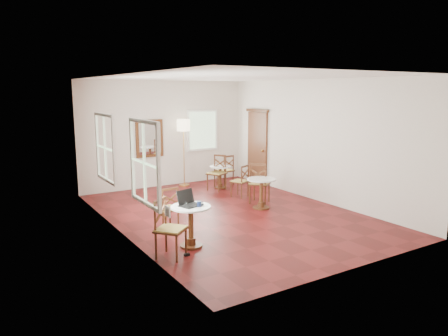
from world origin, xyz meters
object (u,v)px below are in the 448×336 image
Objects in this scene: cafe_table_near at (191,222)px; navy_mug at (199,204)px; cafe_table_mid at (261,190)px; chair_mid_b at (259,183)px; chair_near_b at (169,229)px; chair_back_a at (226,170)px; water_glass at (186,205)px; power_adapter at (187,255)px; chair_back_b at (217,173)px; laptop at (189,202)px; mouse at (192,204)px; chair_near_a at (167,209)px; cafe_table_back at (220,175)px; chair_mid_a at (240,181)px; floor_lamp at (183,130)px.

navy_mug reaches higher than cafe_table_near.
cafe_table_mid is 0.48m from chair_mid_b.
chair_near_b reaches higher than chair_back_a.
chair_back_a reaches higher than water_glass.
water_glass is 0.85m from power_adapter.
power_adapter is (-3.42, -4.26, -0.43)m from chair_back_a.
laptop reaches higher than chair_back_b.
chair_back_b is at bearing 55.23° from navy_mug.
power_adapter is at bearing -62.67° from chair_near_b.
navy_mug is 0.24m from water_glass.
chair_back_b is 4.37m from mouse.
mouse is at bearing -52.24° from laptop.
chair_near_b is 10.75× the size of mouse.
chair_back_a is (3.14, 2.87, 0.00)m from chair_near_a.
cafe_table_near is 0.30m from mouse.
chair_back_a is at bearing 36.50° from cafe_table_back.
navy_mug reaches higher than mouse.
chair_mid_a reaches higher than cafe_table_near.
chair_near_a is 9.71× the size of mouse.
power_adapter is (-0.15, -0.32, -0.77)m from water_glass.
chair_near_a is 1.97× the size of laptop.
floor_lamp reaches higher than power_adapter.
water_glass reaches higher than power_adapter.
cafe_table_near is 0.39× the size of floor_lamp.
cafe_table_near is at bearing 84.00° from chair_mid_b.
cafe_table_near is at bearing -142.96° from mouse.
mouse is 0.88m from power_adapter.
chair_mid_b is (3.30, 1.99, 0.02)m from chair_near_b.
floor_lamp is (2.62, 4.71, 1.14)m from chair_near_b.
floor_lamp is 21.12× the size of mouse.
chair_mid_b is (-0.04, -1.90, 0.11)m from cafe_table_back.
cafe_table_mid is at bearing -97.00° from cafe_table_back.
laptop reaches higher than cafe_table_near.
cafe_table_back is at bearing 10.09° from chair_near_b.
chair_back_b is at bearing 53.21° from cafe_table_near.
floor_lamp is at bearing 58.26° from mouse.
mouse is (-2.79, -3.63, 0.37)m from cafe_table_back.
mouse is at bearing -127.48° from cafe_table_back.
floor_lamp reaches higher than chair_back_a.
chair_mid_a is 1.87× the size of laptop.
chair_near_b reaches higher than cafe_table_near.
chair_near_a is 9.43× the size of power_adapter.
chair_near_b is at bearing 40.61° from chair_back_a.
cafe_table_near is at bearing 84.62° from chair_near_a.
laptop is at bearing 95.91° from cafe_table_near.
laptop is 4.85× the size of water_glass.
cafe_table_mid is at bearing 20.92° from mouse.
cafe_table_near reaches higher than power_adapter.
laptop reaches higher than chair_back_a.
chair_back_a is at bearing 51.11° from cafe_table_near.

